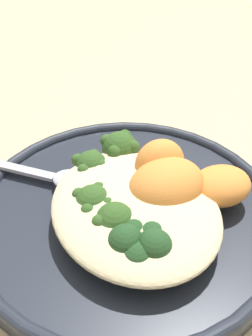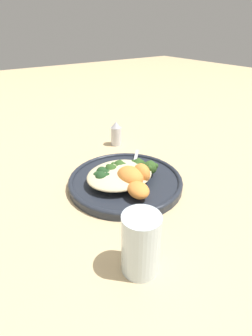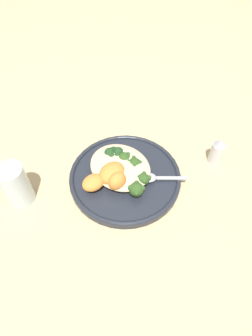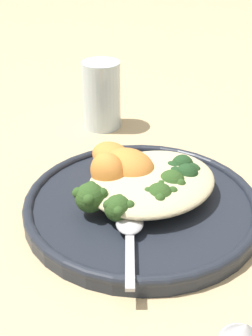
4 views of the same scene
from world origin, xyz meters
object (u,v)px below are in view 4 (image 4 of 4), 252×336
object	(u,v)px
plate	(142,205)
broccoli_stalk_3	(163,184)
quinoa_mound	(152,182)
sweet_potato_chunk_2	(111,155)
sweet_potato_chunk_1	(130,167)
broccoli_stalk_1	(121,202)
water_glass	(102,95)
broccoli_stalk_0	(94,196)
sweet_potato_chunk_0	(108,172)
broccoli_stalk_2	(149,193)
kale_tuft	(181,173)
spoon	(130,230)

from	to	relation	value
plate	broccoli_stalk_3	bearing A→B (deg)	147.64
quinoa_mound	sweet_potato_chunk_2	bearing A→B (deg)	-93.91
plate	sweet_potato_chunk_1	xyz separation A→B (m)	(-0.01, -0.03, 0.03)
broccoli_stalk_1	sweet_potato_chunk_2	distance (m)	0.10
broccoli_stalk_3	water_glass	distance (m)	0.25
broccoli_stalk_3	water_glass	size ratio (longest dim) A/B	0.86
broccoli_stalk_1	broccoli_stalk_3	distance (m)	0.06
broccoli_stalk_0	sweet_potato_chunk_2	xyz separation A→B (m)	(-0.08, -0.06, -0.00)
sweet_potato_chunk_0	sweet_potato_chunk_1	xyz separation A→B (m)	(-0.03, 0.01, -0.00)
broccoli_stalk_0	broccoli_stalk_1	bearing A→B (deg)	118.18
sweet_potato_chunk_1	sweet_potato_chunk_2	world-z (taller)	sweet_potato_chunk_1
quinoa_mound	sweet_potato_chunk_2	distance (m)	0.08
broccoli_stalk_3	sweet_potato_chunk_2	size ratio (longest dim) A/B	1.68
broccoli_stalk_0	broccoli_stalk_3	size ratio (longest dim) A/B	0.89
water_glass	sweet_potato_chunk_0	bearing A→B (deg)	51.23
broccoli_stalk_2	water_glass	distance (m)	0.26
sweet_potato_chunk_0	kale_tuft	distance (m)	0.09
water_glass	broccoli_stalk_1	bearing A→B (deg)	53.70
sweet_potato_chunk_0	water_glass	size ratio (longest dim) A/B	0.45
kale_tuft	spoon	distance (m)	0.11
sweet_potato_chunk_1	spoon	world-z (taller)	sweet_potato_chunk_1
plate	water_glass	world-z (taller)	water_glass
broccoli_stalk_3	broccoli_stalk_2	bearing A→B (deg)	-122.31
sweet_potato_chunk_2	spoon	size ratio (longest dim) A/B	0.56
sweet_potato_chunk_0	sweet_potato_chunk_2	distance (m)	0.06
broccoli_stalk_1	sweet_potato_chunk_1	world-z (taller)	sweet_potato_chunk_1
plate	spoon	size ratio (longest dim) A/B	2.83
spoon	water_glass	distance (m)	0.31
plate	broccoli_stalk_0	distance (m)	0.06
spoon	water_glass	size ratio (longest dim) A/B	0.91
plate	sweet_potato_chunk_0	world-z (taller)	sweet_potato_chunk_0
kale_tuft	water_glass	size ratio (longest dim) A/B	0.46
sweet_potato_chunk_2	spoon	distance (m)	0.14
broccoli_stalk_2	water_glass	xyz separation A→B (m)	(-0.13, -0.23, 0.02)
sweet_potato_chunk_0	sweet_potato_chunk_1	bearing A→B (deg)	166.38
plate	broccoli_stalk_2	distance (m)	0.03
sweet_potato_chunk_2	kale_tuft	size ratio (longest dim) A/B	1.10
kale_tuft	broccoli_stalk_2	bearing A→B (deg)	1.46
sweet_potato_chunk_1	sweet_potato_chunk_2	distance (m)	0.05
broccoli_stalk_0	sweet_potato_chunk_1	distance (m)	0.07
water_glass	sweet_potato_chunk_1	bearing A→B (deg)	58.66
sweet_potato_chunk_0	broccoli_stalk_2	bearing A→B (deg)	104.97
broccoli_stalk_1	sweet_potato_chunk_0	size ratio (longest dim) A/B	1.58
quinoa_mound	broccoli_stalk_1	distance (m)	0.06
broccoli_stalk_1	sweet_potato_chunk_0	bearing A→B (deg)	-156.21
quinoa_mound	spoon	xyz separation A→B (m)	(0.07, 0.04, -0.01)
quinoa_mound	broccoli_stalk_2	distance (m)	0.02
sweet_potato_chunk_0	kale_tuft	bearing A→B (deg)	143.59
broccoli_stalk_0	kale_tuft	distance (m)	0.11
plate	quinoa_mound	distance (m)	0.03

